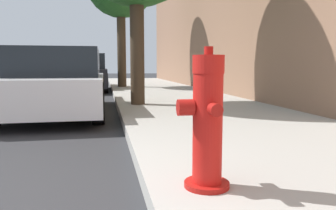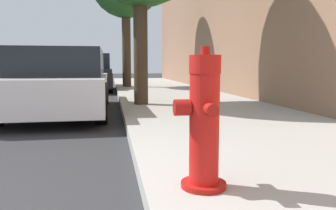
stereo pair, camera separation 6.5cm
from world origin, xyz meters
TOP-DOWN VIEW (x-y plane):
  - fire_hydrant at (2.04, 0.15)m, footprint 0.36×0.38m
  - parked_car_near at (0.43, 4.93)m, footprint 1.86×4.30m
  - parked_car_mid at (0.59, 11.06)m, footprint 1.83×3.83m

SIDE VIEW (x-z plane):
  - fire_hydrant at x=2.04m, z-range 0.12..1.07m
  - parked_car_near at x=0.43m, z-range -0.01..1.29m
  - parked_car_mid at x=0.59m, z-range -0.02..1.40m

